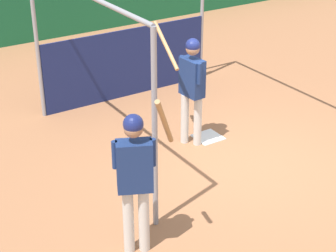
% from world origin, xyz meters
% --- Properties ---
extents(ground_plane, '(60.00, 60.00, 0.00)m').
position_xyz_m(ground_plane, '(0.00, 0.00, 0.00)').
color(ground_plane, '#9E6642').
extents(outfield_wall, '(24.00, 0.12, 1.37)m').
position_xyz_m(outfield_wall, '(0.00, 7.56, 0.69)').
color(outfield_wall, '#196038').
rests_on(outfield_wall, ground).
extents(batting_cage, '(3.55, 3.94, 2.67)m').
position_xyz_m(batting_cage, '(-0.27, 2.62, 1.19)').
color(batting_cage, gray).
rests_on(batting_cage, ground).
extents(home_plate, '(0.44, 0.44, 0.02)m').
position_xyz_m(home_plate, '(-0.03, 1.02, 0.01)').
color(home_plate, white).
rests_on(home_plate, ground).
extents(player_batter, '(0.55, 0.88, 1.97)m').
position_xyz_m(player_batter, '(-0.39, 1.02, 1.09)').
color(player_batter, silver).
rests_on(player_batter, ground).
extents(player_waiting, '(0.76, 0.53, 2.07)m').
position_xyz_m(player_waiting, '(-2.47, -0.88, 1.10)').
color(player_waiting, silver).
rests_on(player_waiting, ground).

